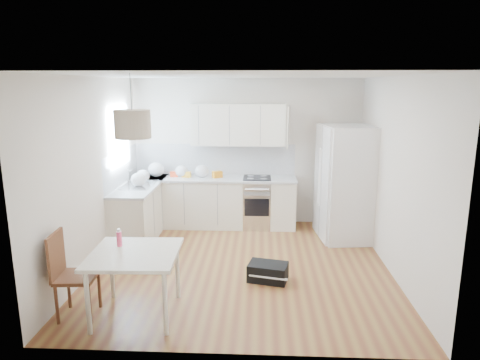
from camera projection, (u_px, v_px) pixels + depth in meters
The scene contains 29 objects.
floor at pixel (242, 266), 6.24m from camera, with size 4.20×4.20×0.00m, color brown.
ceiling at pixel (242, 76), 5.65m from camera, with size 4.20×4.20×0.00m, color white.
wall_back at pixel (247, 152), 7.99m from camera, with size 4.20×4.20×0.00m, color silver.
wall_left at pixel (94, 174), 6.05m from camera, with size 4.20×4.20×0.00m, color silver.
wall_right at pixel (395, 177), 5.85m from camera, with size 4.20×4.20×0.00m, color silver.
window_glassblock at pixel (119, 136), 7.08m from camera, with size 0.02×1.00×1.00m, color #BFE0F9.
cabinets_back at pixel (214, 203), 7.93m from camera, with size 3.00×0.60×0.88m, color white.
cabinets_left at pixel (141, 211), 7.40m from camera, with size 0.60×1.80×0.88m, color white.
counter_back at pixel (213, 179), 7.83m from camera, with size 3.02×0.64×0.04m, color #AFB1B4.
counter_left at pixel (140, 185), 7.30m from camera, with size 0.64×1.82×0.04m, color #AFB1B4.
backsplash_back at pixel (215, 159), 8.05m from camera, with size 3.00×0.01×0.58m, color white.
backsplash_left at pixel (122, 167), 7.25m from camera, with size 0.01×1.80×0.58m, color white.
upper_cabinets at pixel (238, 125), 7.73m from camera, with size 1.70×0.32×0.75m, color white.
range_oven at pixel (257, 203), 7.89m from camera, with size 0.50×0.61×0.88m, color silver, non-canonical shape.
sink at pixel (139, 185), 7.25m from camera, with size 0.50×0.80×0.16m, color silver, non-canonical shape.
refrigerator at pixel (346, 183), 7.19m from camera, with size 0.91×0.96×1.93m, color white, non-canonical shape.
dining_table at pixel (135, 259), 4.77m from camera, with size 0.99×0.99×0.76m.
dining_chair at pixel (77, 275), 4.79m from camera, with size 0.42×0.42×1.00m, color #4A2916, non-canonical shape.
drink_bottle at pixel (119, 238), 4.92m from camera, with size 0.06×0.06×0.21m, color #ED416B.
gym_bag at pixel (268, 272), 5.75m from camera, with size 0.51×0.33×0.24m, color black.
pendant_lamp at pixel (133, 124), 4.47m from camera, with size 0.38×0.38×0.30m, color beige.
grocery_bag_a at pixel (156, 170), 7.87m from camera, with size 0.29×0.25×0.26m, color silver.
grocery_bag_b at pixel (182, 171), 7.86m from camera, with size 0.24×0.20×0.21m, color silver.
grocery_bag_c at pixel (202, 171), 7.82m from camera, with size 0.25×0.22×0.23m, color silver.
grocery_bag_d at pixel (143, 175), 7.50m from camera, with size 0.23×0.19×0.21m, color silver.
grocery_bag_e at pixel (138, 180), 7.13m from camera, with size 0.25×0.22×0.23m, color silver.
snack_orange at pixel (217, 174), 7.81m from camera, with size 0.17×0.11×0.12m, color orange.
snack_yellow at pixel (186, 174), 7.84m from camera, with size 0.15×0.10×0.11m, color gold.
snack_red at pixel (174, 174), 7.88m from camera, with size 0.14×0.09×0.10m, color #BB3517.
Camera 1 is at (0.26, -5.81, 2.58)m, focal length 32.00 mm.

